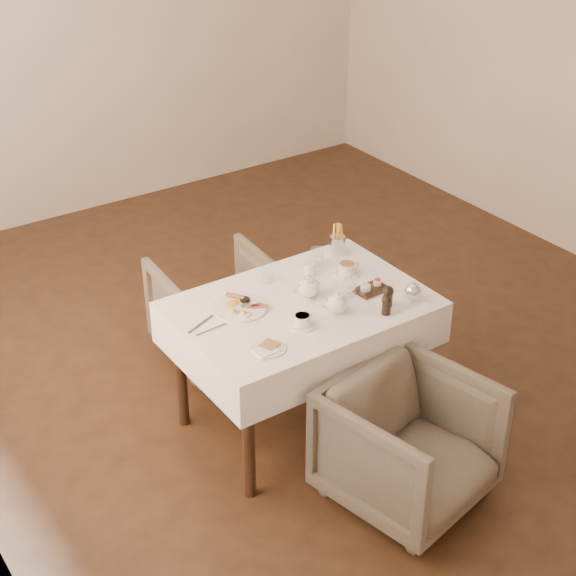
% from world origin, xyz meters
% --- Properties ---
extents(table, '(1.28, 0.88, 0.75)m').
position_xyz_m(table, '(-0.56, -0.75, 0.64)').
color(table, black).
rests_on(table, ground).
extents(armchair_near, '(0.82, 0.84, 0.65)m').
position_xyz_m(armchair_near, '(-0.47, -1.52, 0.32)').
color(armchair_near, brown).
rests_on(armchair_near, ground).
extents(armchair_far, '(0.71, 0.73, 0.63)m').
position_xyz_m(armchair_far, '(-0.59, 0.07, 0.31)').
color(armchair_far, brown).
rests_on(armchair_far, ground).
extents(breakfast_plate, '(0.28, 0.28, 0.03)m').
position_xyz_m(breakfast_plate, '(-0.85, -0.62, 0.76)').
color(breakfast_plate, white).
rests_on(breakfast_plate, table).
extents(side_plate, '(0.17, 0.16, 0.02)m').
position_xyz_m(side_plate, '(-0.93, -1.01, 0.76)').
color(side_plate, white).
rests_on(side_plate, table).
extents(teapot_centre, '(0.18, 0.15, 0.13)m').
position_xyz_m(teapot_centre, '(-0.49, -0.72, 0.82)').
color(teapot_centre, white).
rests_on(teapot_centre, table).
extents(teapot_front, '(0.18, 0.16, 0.12)m').
position_xyz_m(teapot_front, '(-0.47, -0.93, 0.82)').
color(teapot_front, white).
rests_on(teapot_front, table).
extents(creamer, '(0.07, 0.07, 0.07)m').
position_xyz_m(creamer, '(-0.36, -0.54, 0.79)').
color(creamer, white).
rests_on(creamer, table).
extents(teacup_near, '(0.13, 0.13, 0.06)m').
position_xyz_m(teacup_near, '(-0.68, -0.93, 0.78)').
color(teacup_near, white).
rests_on(teacup_near, table).
extents(teacup_far, '(0.14, 0.14, 0.07)m').
position_xyz_m(teacup_far, '(-0.19, -0.65, 0.79)').
color(teacup_far, white).
rests_on(teacup_far, table).
extents(glass_left, '(0.08, 0.08, 0.09)m').
position_xyz_m(glass_left, '(-0.59, -0.47, 0.80)').
color(glass_left, silver).
rests_on(glass_left, table).
extents(glass_mid, '(0.08, 0.08, 0.09)m').
position_xyz_m(glass_mid, '(-0.32, -0.83, 0.80)').
color(glass_mid, silver).
rests_on(glass_mid, table).
extents(glass_right, '(0.08, 0.08, 0.10)m').
position_xyz_m(glass_right, '(-0.26, -0.47, 0.81)').
color(glass_right, silver).
rests_on(glass_right, table).
extents(condiment_board, '(0.18, 0.13, 0.04)m').
position_xyz_m(condiment_board, '(-0.19, -0.85, 0.77)').
color(condiment_board, black).
rests_on(condiment_board, table).
extents(pepper_mill_left, '(0.06, 0.06, 0.11)m').
position_xyz_m(pepper_mill_left, '(-0.27, -1.08, 0.81)').
color(pepper_mill_left, black).
rests_on(pepper_mill_left, table).
extents(pepper_mill_right, '(0.07, 0.07, 0.11)m').
position_xyz_m(pepper_mill_right, '(-0.22, -1.02, 0.81)').
color(pepper_mill_right, black).
rests_on(pepper_mill_right, table).
extents(silver_pot, '(0.13, 0.11, 0.11)m').
position_xyz_m(silver_pot, '(-0.07, -1.04, 0.81)').
color(silver_pot, white).
rests_on(silver_pot, table).
extents(fries_cup, '(0.09, 0.09, 0.19)m').
position_xyz_m(fries_cup, '(-0.08, -0.42, 0.84)').
color(fries_cup, silver).
rests_on(fries_cup, table).
extents(cutlery_fork, '(0.19, 0.09, 0.00)m').
position_xyz_m(cutlery_fork, '(-1.09, -0.64, 0.76)').
color(cutlery_fork, silver).
rests_on(cutlery_fork, table).
extents(cutlery_knife, '(0.18, 0.03, 0.00)m').
position_xyz_m(cutlery_knife, '(-1.07, -0.71, 0.76)').
color(cutlery_knife, silver).
rests_on(cutlery_knife, table).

